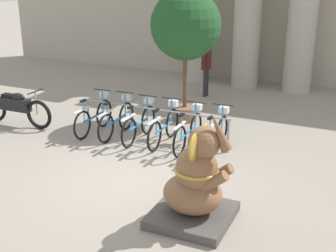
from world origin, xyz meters
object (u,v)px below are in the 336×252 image
(bicycle_5, at_px, (216,134))
(potted_tree, at_px, (186,28))
(elephant_statue, at_px, (196,184))
(motorcycle, at_px, (16,107))
(bicycle_0, at_px, (94,116))
(bicycle_2, at_px, (139,123))
(bicycle_3, at_px, (164,127))
(person_pedestrian, at_px, (206,63))
(bicycle_1, at_px, (117,119))
(bicycle_4, at_px, (189,131))

(bicycle_5, distance_m, potted_tree, 2.98)
(bicycle_5, distance_m, elephant_statue, 2.90)
(motorcycle, bearing_deg, elephant_statue, -22.91)
(motorcycle, bearing_deg, bicycle_0, 10.10)
(bicycle_2, xyz_separation_m, potted_tree, (0.41, 1.73, 1.98))
(bicycle_2, bearing_deg, motorcycle, -173.68)
(bicycle_3, xyz_separation_m, person_pedestrian, (-0.47, 4.05, 0.62))
(bicycle_3, distance_m, potted_tree, 2.62)
(person_pedestrian, height_order, potted_tree, potted_tree)
(bicycle_3, bearing_deg, person_pedestrian, 96.65)
(bicycle_0, distance_m, bicycle_5, 3.07)
(elephant_statue, bearing_deg, motorcycle, 157.09)
(bicycle_3, relative_size, person_pedestrian, 0.97)
(motorcycle, bearing_deg, person_pedestrian, 52.34)
(person_pedestrian, xyz_separation_m, potted_tree, (0.27, -2.35, 1.37))
(bicycle_1, bearing_deg, bicycle_2, -3.25)
(bicycle_5, bearing_deg, potted_tree, 130.05)
(bicycle_2, relative_size, bicycle_5, 1.00)
(bicycle_3, height_order, potted_tree, potted_tree)
(bicycle_2, xyz_separation_m, bicycle_4, (1.23, -0.02, 0.00))
(bicycle_5, bearing_deg, bicycle_0, -179.41)
(bicycle_2, distance_m, potted_tree, 2.67)
(bicycle_2, relative_size, bicycle_3, 1.00)
(bicycle_0, distance_m, bicycle_2, 1.23)
(bicycle_0, height_order, bicycle_4, same)
(bicycle_1, bearing_deg, bicycle_4, -1.83)
(bicycle_1, xyz_separation_m, bicycle_4, (1.84, -0.06, 0.00))
(bicycle_3, height_order, bicycle_5, same)
(bicycle_5, height_order, elephant_statue, elephant_statue)
(bicycle_1, relative_size, bicycle_5, 1.00)
(bicycle_1, distance_m, bicycle_3, 1.23)
(motorcycle, bearing_deg, bicycle_2, 6.32)
(bicycle_3, relative_size, motorcycle, 0.76)
(bicycle_0, relative_size, motorcycle, 0.76)
(elephant_statue, distance_m, person_pedestrian, 7.26)
(bicycle_2, bearing_deg, bicycle_4, -1.12)
(bicycle_1, xyz_separation_m, bicycle_2, (0.61, -0.03, 0.00))
(person_pedestrian, bearing_deg, bicycle_3, -83.35)
(bicycle_0, xyz_separation_m, bicycle_1, (0.61, 0.03, 0.00))
(bicycle_0, xyz_separation_m, bicycle_4, (2.45, -0.03, 0.00))
(bicycle_3, distance_m, bicycle_4, 0.62)
(bicycle_1, bearing_deg, elephant_statue, -42.65)
(bicycle_4, bearing_deg, motorcycle, -175.70)
(bicycle_2, relative_size, bicycle_4, 1.00)
(bicycle_4, bearing_deg, bicycle_0, 179.36)
(bicycle_0, height_order, bicycle_5, same)
(bicycle_1, bearing_deg, bicycle_0, -177.05)
(bicycle_1, relative_size, person_pedestrian, 0.97)
(bicycle_1, height_order, bicycle_4, same)
(bicycle_0, bearing_deg, person_pedestrian, 71.45)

